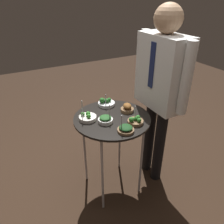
{
  "coord_description": "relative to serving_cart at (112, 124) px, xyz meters",
  "views": [
    {
      "loc": [
        1.35,
        -0.72,
        1.69
      ],
      "look_at": [
        0.0,
        0.0,
        0.83
      ],
      "focal_mm": 35.0,
      "sensor_mm": 36.0,
      "label": 1
    }
  ],
  "objects": [
    {
      "name": "ground_plane",
      "position": [
        0.0,
        0.0,
        -0.71
      ],
      "size": [
        8.0,
        8.0,
        0.0
      ],
      "primitive_type": "plane",
      "color": "black"
    },
    {
      "name": "serving_cart",
      "position": [
        0.0,
        0.0,
        0.0
      ],
      "size": [
        0.63,
        0.63,
        0.78
      ],
      "color": "black",
      "rests_on": "ground_plane"
    },
    {
      "name": "bowl_spinach_front_left",
      "position": [
        0.04,
        -0.08,
        0.09
      ],
      "size": [
        0.12,
        0.12,
        0.15
      ],
      "color": "white",
      "rests_on": "serving_cart"
    },
    {
      "name": "bowl_roast_near_rim",
      "position": [
        -0.03,
        0.16,
        0.1
      ],
      "size": [
        0.11,
        0.11,
        0.07
      ],
      "color": "brown",
      "rests_on": "serving_cart"
    },
    {
      "name": "bowl_broccoli_front_center",
      "position": [
        -0.21,
        0.05,
        0.09
      ],
      "size": [
        0.15,
        0.15,
        0.13
      ],
      "color": "silver",
      "rests_on": "serving_cart"
    },
    {
      "name": "bowl_broccoli_back_left",
      "position": [
        -0.06,
        -0.19,
        0.09
      ],
      "size": [
        0.14,
        0.14,
        0.17
      ],
      "color": "silver",
      "rests_on": "serving_cart"
    },
    {
      "name": "bowl_spinach_mid_right",
      "position": [
        0.23,
        -0.01,
        0.09
      ],
      "size": [
        0.13,
        0.13,
        0.14
      ],
      "color": "brown",
      "rests_on": "serving_cart"
    },
    {
      "name": "bowl_broccoli_far_rim",
      "position": [
        0.17,
        0.12,
        0.09
      ],
      "size": [
        0.13,
        0.13,
        0.14
      ],
      "color": "brown",
      "rests_on": "serving_cart"
    },
    {
      "name": "waiter_figure",
      "position": [
        0.04,
        0.44,
        0.31
      ],
      "size": [
        0.6,
        0.22,
        1.61
      ],
      "color": "black",
      "rests_on": "ground_plane"
    }
  ]
}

